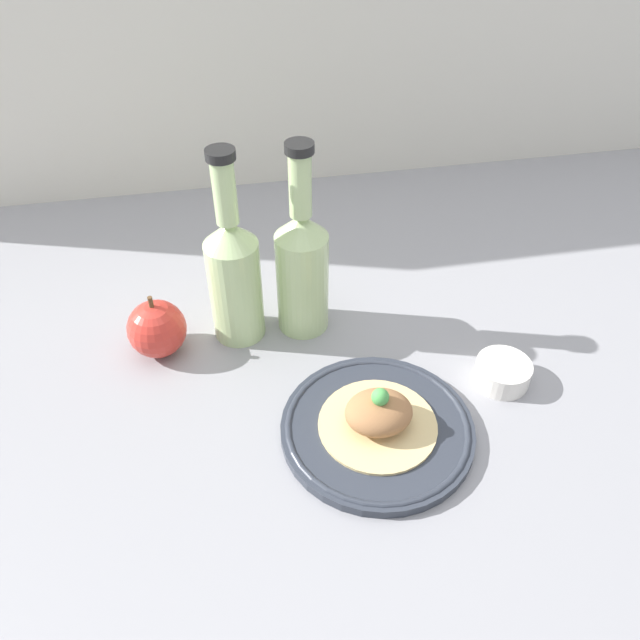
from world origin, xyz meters
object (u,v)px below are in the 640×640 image
(plated_food, at_px, (379,415))
(cider_bottle_right, at_px, (302,266))
(plate, at_px, (377,428))
(cider_bottle_left, at_px, (234,273))
(dipping_bowl, at_px, (502,373))
(apple, at_px, (157,329))

(plated_food, distance_m, cider_bottle_right, 0.24)
(plate, height_order, cider_bottle_left, cider_bottle_left)
(plate, height_order, cider_bottle_right, cider_bottle_right)
(cider_bottle_right, bearing_deg, plate, -75.50)
(plate, height_order, dipping_bowl, dipping_bowl)
(plated_food, bearing_deg, apple, 143.01)
(cider_bottle_left, xyz_separation_m, apple, (-0.11, -0.02, -0.06))
(plated_food, height_order, cider_bottle_right, cider_bottle_right)
(plated_food, bearing_deg, cider_bottle_left, 124.55)
(cider_bottle_left, height_order, dipping_bowl, cider_bottle_left)
(plate, relative_size, plated_food, 1.63)
(plated_food, distance_m, dipping_bowl, 0.19)
(plate, relative_size, cider_bottle_right, 0.84)
(dipping_bowl, bearing_deg, cider_bottle_right, 145.85)
(plate, bearing_deg, dipping_bowl, 16.24)
(plated_food, bearing_deg, cider_bottle_right, 104.50)
(plate, bearing_deg, cider_bottle_right, 104.50)
(dipping_bowl, bearing_deg, plate, -163.76)
(cider_bottle_left, bearing_deg, apple, -170.26)
(plate, distance_m, cider_bottle_right, 0.24)
(cider_bottle_right, bearing_deg, cider_bottle_left, 180.00)
(plate, bearing_deg, plated_food, 0.00)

